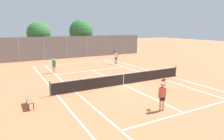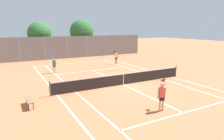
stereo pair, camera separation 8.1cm
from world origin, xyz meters
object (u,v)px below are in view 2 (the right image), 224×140
object	(u,v)px
player_far_left	(54,64)
player_far_right	(116,57)
player_near_side	(162,95)
courtside_bench	(29,100)
tennis_net	(123,79)
loose_tennis_ball_2	(92,72)
tree_behind_right	(82,32)
tree_behind_left	(40,34)

from	to	relation	value
player_far_left	player_far_right	distance (m)	8.58
player_near_side	courtside_bench	world-z (taller)	player_near_side
player_far_right	tennis_net	bearing A→B (deg)	-116.16
loose_tennis_ball_2	tree_behind_right	size ratio (longest dim) A/B	0.01
player_near_side	tree_behind_right	xyz separation A→B (m)	(4.22, 24.49, 2.99)
player_near_side	player_far_right	size ratio (longest dim) A/B	1.00
player_far_right	courtside_bench	distance (m)	15.60
player_near_side	tree_behind_left	distance (m)	24.78
player_far_right	loose_tennis_ball_2	xyz separation A→B (m)	(-4.75, -3.19, -0.89)
loose_tennis_ball_2	tree_behind_right	world-z (taller)	tree_behind_right
player_near_side	tree_behind_left	bearing A→B (deg)	95.85
tennis_net	tree_behind_left	size ratio (longest dim) A/B	2.16
loose_tennis_ball_2	courtside_bench	xyz separation A→B (m)	(-7.06, -7.00, 0.38)
player_far_left	courtside_bench	xyz separation A→B (m)	(-3.39, -8.49, -0.52)
player_far_left	loose_tennis_ball_2	distance (m)	4.05
player_far_right	tree_behind_right	bearing A→B (deg)	95.82
tree_behind_right	courtside_bench	bearing A→B (deg)	-118.03
tennis_net	tree_behind_right	distance (m)	19.54
player_near_side	player_far_right	world-z (taller)	same
tree_behind_left	player_far_left	bearing A→B (deg)	-93.18
loose_tennis_ball_2	tree_behind_left	bearing A→B (deg)	102.80
player_near_side	loose_tennis_ball_2	distance (m)	11.30
tennis_net	player_far_right	xyz separation A→B (m)	(4.37, 8.89, 0.42)
player_near_side	player_far_right	bearing A→B (deg)	70.02
player_far_right	tree_behind_right	world-z (taller)	tree_behind_right
player_near_side	player_far_right	xyz separation A→B (m)	(5.25, 14.44, 0.00)
player_far_right	tree_behind_left	distance (m)	13.00
player_near_side	tree_behind_right	size ratio (longest dim) A/B	0.30
player_far_left	tree_behind_left	distance (m)	12.10
tennis_net	player_near_side	size ratio (longest dim) A/B	6.76
player_far_left	tree_behind_left	bearing A→B (deg)	86.82
player_near_side	courtside_bench	bearing A→B (deg)	147.06
loose_tennis_ball_2	tree_behind_right	distance (m)	14.29
player_far_right	tree_behind_left	world-z (taller)	tree_behind_left
tennis_net	player_far_left	distance (m)	8.26
player_near_side	loose_tennis_ball_2	xyz separation A→B (m)	(0.50, 11.25, -0.89)
tennis_net	player_far_left	xyz separation A→B (m)	(-4.04, 7.20, 0.42)
tennis_net	tree_behind_left	distance (m)	19.52
tennis_net	player_far_right	size ratio (longest dim) A/B	6.76
player_far_left	player_far_right	xyz separation A→B (m)	(8.41, 1.70, 0.00)
tennis_net	tree_behind_right	xyz separation A→B (m)	(3.34, 18.95, 3.40)
player_near_side	tree_behind_right	bearing A→B (deg)	80.22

